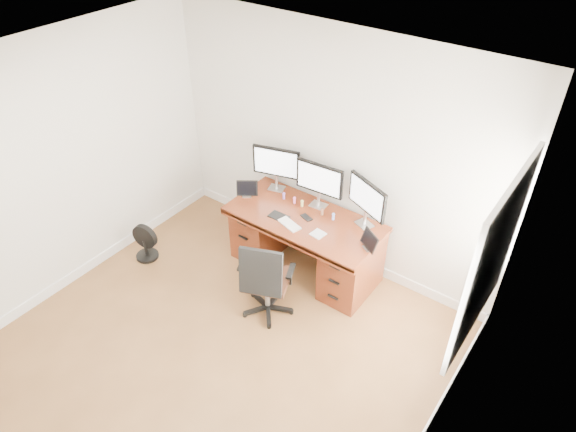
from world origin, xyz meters
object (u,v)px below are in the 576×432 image
Objects in this scene: desk at (305,241)px; office_chair at (266,291)px; floor_fan at (145,243)px; keyboard at (289,224)px; monitor_center at (319,180)px.

office_chair is at bearing -84.83° from desk.
desk is at bearing 19.30° from floor_fan.
office_chair is at bearing -61.42° from keyboard.
keyboard reaches higher than floor_fan.
floor_fan is at bearing -139.13° from keyboard.
monitor_center is at bearing 99.79° from keyboard.
office_chair is at bearing -90.07° from monitor_center.
floor_fan is 0.82× the size of monitor_center.
monitor_center is at bearing 89.97° from desk.
keyboard is at bearing -100.54° from monitor_center.
office_chair is (0.07, -0.81, -0.08)m from desk.
monitor_center is (0.00, 0.24, 0.68)m from desk.
office_chair is at bearing -6.36° from floor_fan.
office_chair is 0.74m from keyboard.
floor_fan is (-1.70, -0.14, -0.10)m from office_chair.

